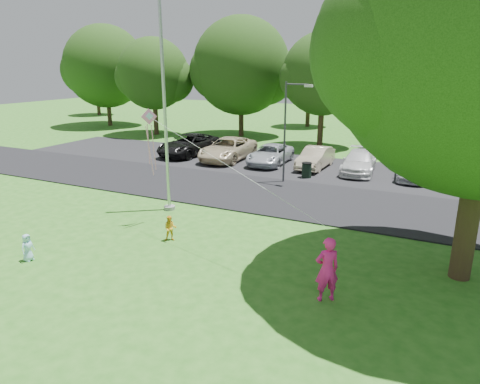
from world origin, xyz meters
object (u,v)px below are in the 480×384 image
at_px(flagpole, 165,116).
at_px(child_blue, 27,247).
at_px(child_yellow, 170,228).
at_px(kite, 153,130).
at_px(street_lamp, 289,124).
at_px(trash_can, 307,170).
at_px(woman, 327,269).

bearing_deg(flagpole, child_blue, -100.42).
distance_m(child_yellow, kite, 3.83).
relative_size(flagpole, street_lamp, 1.84).
relative_size(flagpole, trash_can, 10.77).
distance_m(child_blue, kite, 6.02).
distance_m(woman, child_yellow, 6.48).
relative_size(street_lamp, woman, 2.93).
xyz_separation_m(flagpole, woman, (8.35, -4.57, -3.24)).
distance_m(trash_can, woman, 13.34).
xyz_separation_m(child_yellow, kite, (-1.36, 1.10, 3.40)).
xyz_separation_m(flagpole, child_yellow, (2.10, -2.95, -3.69)).
bearing_deg(child_yellow, kite, 110.22).
bearing_deg(flagpole, kite, -68.18).
height_order(trash_can, child_blue, child_blue).
bearing_deg(child_blue, street_lamp, -18.96).
bearing_deg(kite, street_lamp, 29.51).
relative_size(child_yellow, child_blue, 1.03).
bearing_deg(child_blue, trash_can, -19.65).
bearing_deg(street_lamp, woman, -58.30).
xyz_separation_m(woman, child_blue, (-9.53, -1.84, -0.46)).
xyz_separation_m(street_lamp, trash_can, (0.68, 1.43, -2.80)).
bearing_deg(woman, child_blue, -25.37).
height_order(street_lamp, child_blue, street_lamp).
xyz_separation_m(child_blue, kite, (1.92, 4.57, 3.42)).
distance_m(street_lamp, child_yellow, 9.98).
bearing_deg(flagpole, trash_can, 63.96).
distance_m(flagpole, street_lamp, 7.38).
relative_size(woman, child_yellow, 1.93).
height_order(street_lamp, child_yellow, street_lamp).
height_order(flagpole, kite, flagpole).
height_order(street_lamp, woman, street_lamp).
bearing_deg(trash_can, flagpole, -116.04).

